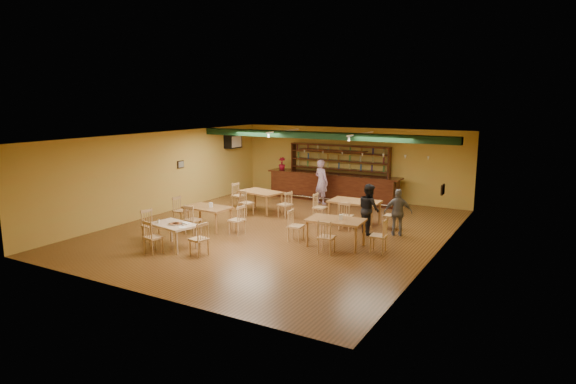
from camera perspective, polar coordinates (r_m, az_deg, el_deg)
The scene contains 23 objects.
floor at distance 15.86m, azimuth -1.06°, elevation -4.44°, with size 12.00×12.00×0.00m, color #523417.
ceiling_beam at distance 17.82m, azimuth 3.53°, elevation 6.59°, with size 10.00×0.30×0.25m, color black.
track_rail_left at distance 19.19m, azimuth -0.54°, elevation 7.12°, with size 0.05×2.50×0.05m, color white.
track_rail_right at distance 17.80m, azimuth 8.47°, elevation 6.72°, with size 0.05×2.50×0.05m, color white.
ac_unit at distance 21.53m, azimuth -6.42°, elevation 5.87°, with size 0.34×0.70×0.48m, color white.
picture_left at distance 19.23m, azimuth -12.39°, elevation 3.16°, with size 0.04×0.34×0.28m, color black.
picture_right at distance 14.17m, azimuth 17.58°, elevation 0.27°, with size 0.04×0.34×0.28m, color black.
bar_counter at distance 20.41m, azimuth 5.19°, elevation 0.57°, with size 5.76×0.85×1.13m, color black.
back_bar_hutch at distance 20.89m, azimuth 5.93°, elevation 2.39°, with size 4.45×0.40×2.28m, color black.
poinsettia at distance 21.39m, azimuth -0.71°, elevation 3.34°, with size 0.30×0.30×0.54m, color maroon.
dining_table_a at distance 18.33m, azimuth -3.20°, elevation -1.11°, with size 1.57×0.94×0.78m, color #946134.
dining_table_b at distance 16.58m, azimuth 7.73°, elevation -2.40°, with size 1.65×0.99×0.82m, color #946134.
dining_table_c at distance 16.10m, azimuth -9.32°, elevation -2.99°, with size 1.49×0.89×0.74m, color #946134.
dining_table_d at distance 14.11m, azimuth 5.56°, elevation -4.73°, with size 1.59×0.96×0.80m, color #946134.
near_table at distance 14.29m, azimuth -13.17°, elevation -4.98°, with size 1.30×0.84×0.70m, color beige.
pizza_tray at distance 14.14m, azimuth -12.95°, elevation -3.64°, with size 0.40×0.40×0.01m, color silver.
parmesan_shaker at distance 14.37m, azimuth -14.85°, elevation -3.30°, with size 0.07×0.07×0.11m, color #EAE5C6.
napkin_stack at distance 14.12m, azimuth -11.74°, elevation -3.58°, with size 0.20×0.15×0.03m, color white.
pizza_server at distance 14.08m, azimuth -12.41°, elevation -3.64°, with size 0.32×0.09×0.00m, color silver.
side_plate at distance 13.73m, azimuth -12.18°, elevation -4.04°, with size 0.22×0.22×0.01m, color white.
patron_bar at distance 19.66m, azimuth 3.91°, elevation 1.19°, with size 0.66×0.43×1.80m, color #844596.
patron_right_a at distance 15.49m, azimuth 9.40°, elevation -1.95°, with size 0.77×0.60×1.58m, color black.
patron_right_b at distance 15.46m, azimuth 12.69°, elevation -2.32°, with size 0.85×0.36×1.46m, color slate.
Camera 1 is at (7.80, -13.17, 4.15)m, focal length 30.55 mm.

